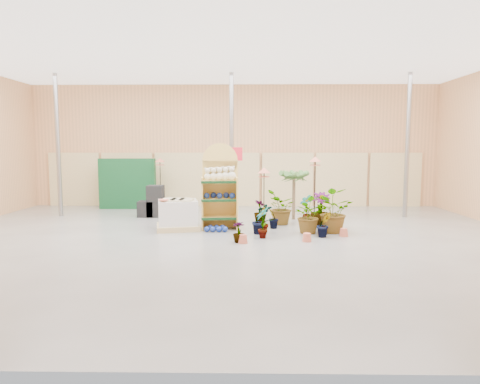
% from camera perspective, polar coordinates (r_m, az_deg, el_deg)
% --- Properties ---
extents(room, '(15.20, 12.10, 4.70)m').
position_cam_1_polar(room, '(10.92, -1.63, 6.02)').
color(room, slate).
rests_on(room, ground).
extents(display_shelf, '(1.02, 0.70, 2.32)m').
position_cam_1_polar(display_shelf, '(11.66, -2.70, 0.35)').
color(display_shelf, '#DCB557').
rests_on(display_shelf, ground).
extents(teddy_bears, '(0.86, 0.24, 0.38)m').
position_cam_1_polar(teddy_bears, '(11.52, -2.56, 2.31)').
color(teddy_bears, beige).
rests_on(teddy_bears, display_shelf).
extents(gazing_balls_shelf, '(0.85, 0.29, 0.16)m').
position_cam_1_polar(gazing_balls_shelf, '(11.53, -2.74, -0.47)').
color(gazing_balls_shelf, navy).
rests_on(gazing_balls_shelf, display_shelf).
extents(gazing_balls_floor, '(0.63, 0.39, 0.15)m').
position_cam_1_polar(gazing_balls_floor, '(11.31, -3.19, -4.88)').
color(gazing_balls_floor, navy).
rests_on(gazing_balls_floor, ground).
extents(pallet_stack, '(1.29, 1.14, 0.83)m').
position_cam_1_polar(pallet_stack, '(11.61, -8.29, -3.02)').
color(pallet_stack, tan).
rests_on(pallet_stack, ground).
extents(charcoal_planters, '(0.80, 0.50, 1.00)m').
position_cam_1_polar(charcoal_planters, '(13.86, -11.58, -1.54)').
color(charcoal_planters, black).
rests_on(charcoal_planters, ground).
extents(trellis_stock, '(2.00, 0.30, 1.80)m').
position_cam_1_polar(trellis_stock, '(15.85, -14.76, 1.08)').
color(trellis_stock, '#0F4621').
rests_on(trellis_stock, ground).
extents(offer_sign, '(0.50, 0.08, 2.20)m').
position_cam_1_polar(offer_sign, '(13.00, -0.77, 3.19)').
color(offer_sign, gray).
rests_on(offer_sign, ground).
extents(bird_table_front, '(0.34, 0.34, 1.67)m').
position_cam_1_polar(bird_table_front, '(11.28, 3.23, 2.63)').
color(bird_table_front, black).
rests_on(bird_table_front, ground).
extents(bird_table_right, '(0.34, 0.34, 1.95)m').
position_cam_1_polar(bird_table_right, '(12.13, 9.99, 4.01)').
color(bird_table_right, black).
rests_on(bird_table_right, ground).
extents(bird_table_back, '(0.34, 0.34, 1.83)m').
position_cam_1_polar(bird_table_back, '(15.06, -10.63, 3.97)').
color(bird_table_back, black).
rests_on(bird_table_back, ground).
extents(palm, '(0.70, 0.70, 1.60)m').
position_cam_1_polar(palm, '(13.10, 7.21, 2.21)').
color(palm, brown).
rests_on(palm, ground).
extents(potted_plant_0, '(0.48, 0.40, 0.77)m').
position_cam_1_polar(potted_plant_0, '(11.11, 3.28, -3.47)').
color(potted_plant_0, '#427131').
rests_on(potted_plant_0, ground).
extents(potted_plant_1, '(0.49, 0.49, 0.70)m').
position_cam_1_polar(potted_plant_1, '(10.95, 2.56, -3.80)').
color(potted_plant_1, '#427131').
rests_on(potted_plant_1, ground).
extents(potted_plant_2, '(0.97, 1.03, 0.93)m').
position_cam_1_polar(potted_plant_2, '(11.16, 8.88, -3.08)').
color(potted_plant_2, '#427131').
rests_on(potted_plant_2, ground).
extents(potted_plant_3, '(0.60, 0.60, 0.96)m').
position_cam_1_polar(potted_plant_3, '(12.11, 10.66, -2.31)').
color(potted_plant_3, '#427131').
rests_on(potted_plant_3, ground).
extents(potted_plant_4, '(0.49, 0.51, 0.80)m').
position_cam_1_polar(potted_plant_4, '(12.81, 8.86, -2.17)').
color(potted_plant_4, '#427131').
rests_on(potted_plant_4, ground).
extents(potted_plant_5, '(0.40, 0.42, 0.59)m').
position_cam_1_polar(potted_plant_5, '(11.65, 4.42, -3.46)').
color(potted_plant_5, '#427131').
rests_on(potted_plant_5, ground).
extents(potted_plant_6, '(0.89, 0.99, 0.99)m').
position_cam_1_polar(potted_plant_6, '(12.25, 5.57, -2.07)').
color(potted_plant_6, '#427131').
rests_on(potted_plant_6, ground).
extents(potted_plant_7, '(0.33, 0.33, 0.50)m').
position_cam_1_polar(potted_plant_7, '(9.99, -0.15, -5.33)').
color(potted_plant_7, '#427131').
rests_on(potted_plant_7, ground).
extents(potted_plant_8, '(0.33, 0.44, 0.76)m').
position_cam_1_polar(potted_plant_8, '(10.45, 3.02, -4.09)').
color(potted_plant_8, '#427131').
rests_on(potted_plant_8, ground).
extents(potted_plant_9, '(0.40, 0.35, 0.65)m').
position_cam_1_polar(potted_plant_9, '(10.73, 11.14, -4.25)').
color(potted_plant_9, '#427131').
rests_on(potted_plant_9, ground).
extents(potted_plant_10, '(1.28, 1.31, 1.11)m').
position_cam_1_polar(potted_plant_10, '(11.32, 12.04, -2.53)').
color(potted_plant_10, '#427131').
rests_on(potted_plant_10, ground).
extents(potted_plant_11, '(0.53, 0.53, 0.67)m').
position_cam_1_polar(potted_plant_11, '(12.64, 2.73, -2.53)').
color(potted_plant_11, '#427131').
rests_on(potted_plant_11, ground).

